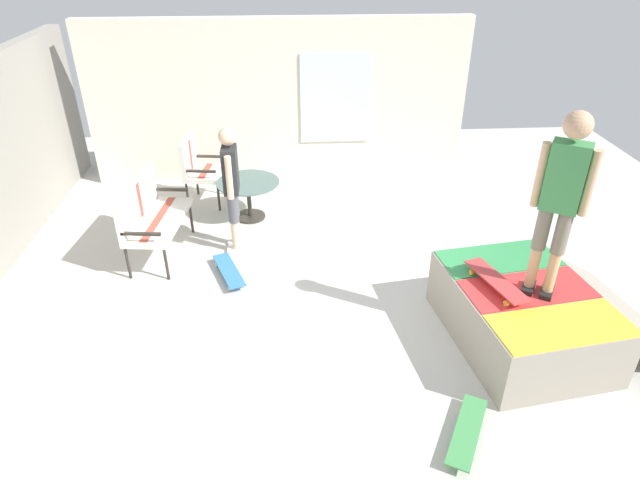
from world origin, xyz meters
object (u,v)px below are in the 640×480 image
object	(u,v)px
skate_ramp	(525,314)
skateboard_on_ramp	(496,281)
patio_table	(249,192)
person_watching	(231,181)
patio_bench	(148,212)
skateboard_spare	(467,432)
person_skater	(561,193)
patio_chair_near_house	(197,165)
skateboard_by_bench	(229,271)

from	to	relation	value
skate_ramp	skateboard_on_ramp	world-z (taller)	skateboard_on_ramp
patio_table	person_watching	bearing A→B (deg)	171.10
skate_ramp	skateboard_on_ramp	distance (m)	0.54
patio_bench	skateboard_spare	world-z (taller)	patio_bench
patio_table	person_skater	size ratio (longest dim) A/B	0.50
patio_chair_near_house	skateboard_spare	xyz separation A→B (m)	(-4.68, -2.78, -0.53)
person_skater	skateboard_by_bench	bearing A→B (deg)	65.78
skateboard_on_ramp	patio_bench	bearing A→B (deg)	62.76
skateboard_spare	skateboard_on_ramp	xyz separation A→B (m)	(1.24, -0.57, 0.65)
patio_bench	skateboard_on_ramp	size ratio (longest dim) A/B	1.58
person_skater	skateboard_on_ramp	world-z (taller)	person_skater
skate_ramp	person_watching	xyz separation A→B (m)	(2.03, 3.07, 0.65)
patio_table	patio_chair_near_house	bearing A→B (deg)	54.11
patio_chair_near_house	person_watching	distance (m)	1.61
skateboard_by_bench	skateboard_spare	world-z (taller)	same
patio_table	person_skater	world-z (taller)	person_skater
patio_bench	skateboard_by_bench	xyz separation A→B (m)	(-0.61, -1.01, -0.53)
skateboard_by_bench	skateboard_on_ramp	distance (m)	3.13
skateboard_spare	patio_table	bearing A→B (deg)	25.90
skate_ramp	skateboard_on_ramp	size ratio (longest dim) A/B	2.89
patio_bench	person_watching	bearing A→B (deg)	-86.21
person_watching	skateboard_spare	size ratio (longest dim) A/B	2.08
patio_table	skateboard_by_bench	size ratio (longest dim) A/B	1.10
person_skater	skateboard_spare	world-z (taller)	person_skater
patio_chair_near_house	patio_table	world-z (taller)	patio_chair_near_house
patio_bench	patio_chair_near_house	size ratio (longest dim) A/B	1.28
skateboard_spare	patio_bench	bearing A→B (deg)	45.10
patio_bench	patio_chair_near_house	distance (m)	1.56
patio_chair_near_house	person_watching	size ratio (longest dim) A/B	0.61
skate_ramp	patio_table	size ratio (longest dim) A/B	2.65
patio_table	skateboard_on_ramp	bearing A→B (deg)	-138.17
patio_bench	skateboard_by_bench	distance (m)	1.30
patio_table	person_watching	xyz separation A→B (m)	(-0.86, 0.14, 0.56)
person_skater	skateboard_spare	xyz separation A→B (m)	(-1.15, 0.97, -1.63)
person_watching	skateboard_spare	world-z (taller)	person_watching
skate_ramp	patio_bench	size ratio (longest dim) A/B	1.83
person_watching	person_skater	size ratio (longest dim) A/B	0.92
patio_chair_near_house	skateboard_spare	world-z (taller)	patio_chair_near_house
skate_ramp	person_watching	size ratio (longest dim) A/B	1.43
person_skater	skateboard_on_ramp	xyz separation A→B (m)	(0.09, 0.39, -0.98)
person_watching	skateboard_by_bench	bearing A→B (deg)	175.92
person_skater	skateboard_spare	bearing A→B (deg)	140.07
person_watching	patio_bench	bearing A→B (deg)	93.79
skateboard_by_bench	patio_bench	bearing A→B (deg)	58.79
patio_table	skateboard_spare	world-z (taller)	patio_table
skateboard_by_bench	skateboard_spare	distance (m)	3.37
patio_table	person_skater	distance (m)	4.39
patio_bench	skate_ramp	bearing A→B (deg)	-115.43
skateboard_on_ramp	skateboard_spare	bearing A→B (deg)	155.22
patio_bench	skateboard_spare	bearing A→B (deg)	-134.90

